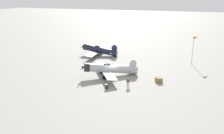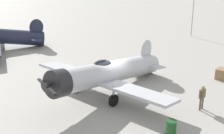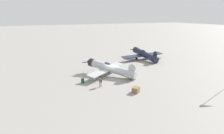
{
  "view_description": "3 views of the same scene",
  "coord_description": "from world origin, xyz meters",
  "px_view_note": "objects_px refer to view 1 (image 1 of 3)",
  "views": [
    {
      "loc": [
        14.94,
        -39.48,
        15.03
      ],
      "look_at": [
        -0.0,
        0.0,
        1.8
      ],
      "focal_mm": 36.73,
      "sensor_mm": 36.0,
      "label": 1
    },
    {
      "loc": [
        -5.23,
        -19.01,
        8.63
      ],
      "look_at": [
        -0.0,
        0.0,
        1.8
      ],
      "focal_mm": 47.65,
      "sensor_mm": 36.0,
      "label": 2
    },
    {
      "loc": [
        32.4,
        -15.35,
        11.76
      ],
      "look_at": [
        -0.0,
        0.0,
        1.8
      ],
      "focal_mm": 30.34,
      "sensor_mm": 36.0,
      "label": 3
    }
  ],
  "objects_px": {
    "airplane_foreground": "(109,69)",
    "fuel_drum": "(107,87)",
    "ground_crew_mechanic": "(128,82)",
    "equipment_crate": "(159,80)",
    "airplane_mid_apron": "(99,50)",
    "windsock_mast": "(196,39)"
  },
  "relations": [
    {
      "from": "ground_crew_mechanic",
      "to": "airplane_mid_apron",
      "type": "bearing_deg",
      "value": -172.89
    },
    {
      "from": "airplane_foreground",
      "to": "fuel_drum",
      "type": "xyz_separation_m",
      "value": [
        1.9,
        -6.18,
        -1.07
      ]
    },
    {
      "from": "fuel_drum",
      "to": "windsock_mast",
      "type": "bearing_deg",
      "value": 58.15
    },
    {
      "from": "airplane_foreground",
      "to": "equipment_crate",
      "type": "relative_size",
      "value": 6.79
    },
    {
      "from": "ground_crew_mechanic",
      "to": "fuel_drum",
      "type": "distance_m",
      "value": 3.83
    },
    {
      "from": "fuel_drum",
      "to": "windsock_mast",
      "type": "distance_m",
      "value": 25.3
    },
    {
      "from": "windsock_mast",
      "to": "airplane_mid_apron",
      "type": "bearing_deg",
      "value": -178.12
    },
    {
      "from": "airplane_foreground",
      "to": "ground_crew_mechanic",
      "type": "height_order",
      "value": "airplane_foreground"
    },
    {
      "from": "airplane_mid_apron",
      "to": "ground_crew_mechanic",
      "type": "xyz_separation_m",
      "value": [
        13.46,
        -18.08,
        -0.48
      ]
    },
    {
      "from": "airplane_mid_apron",
      "to": "windsock_mast",
      "type": "height_order",
      "value": "windsock_mast"
    },
    {
      "from": "equipment_crate",
      "to": "fuel_drum",
      "type": "bearing_deg",
      "value": -140.75
    },
    {
      "from": "airplane_foreground",
      "to": "equipment_crate",
      "type": "height_order",
      "value": "airplane_foreground"
    },
    {
      "from": "ground_crew_mechanic",
      "to": "fuel_drum",
      "type": "xyz_separation_m",
      "value": [
        -3.12,
        -2.15,
        -0.56
      ]
    },
    {
      "from": "airplane_foreground",
      "to": "airplane_mid_apron",
      "type": "bearing_deg",
      "value": -93.38
    },
    {
      "from": "ground_crew_mechanic",
      "to": "fuel_drum",
      "type": "height_order",
      "value": "ground_crew_mechanic"
    },
    {
      "from": "ground_crew_mechanic",
      "to": "fuel_drum",
      "type": "relative_size",
      "value": 1.95
    },
    {
      "from": "airplane_mid_apron",
      "to": "windsock_mast",
      "type": "bearing_deg",
      "value": 177.01
    },
    {
      "from": "ground_crew_mechanic",
      "to": "equipment_crate",
      "type": "xyz_separation_m",
      "value": [
        4.55,
        4.12,
        -0.55
      ]
    },
    {
      "from": "ground_crew_mechanic",
      "to": "equipment_crate",
      "type": "distance_m",
      "value": 6.17
    },
    {
      "from": "airplane_mid_apron",
      "to": "ground_crew_mechanic",
      "type": "distance_m",
      "value": 22.55
    },
    {
      "from": "airplane_mid_apron",
      "to": "windsock_mast",
      "type": "xyz_separation_m",
      "value": [
        23.38,
        0.77,
        4.33
      ]
    },
    {
      "from": "ground_crew_mechanic",
      "to": "equipment_crate",
      "type": "relative_size",
      "value": 1.06
    }
  ]
}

